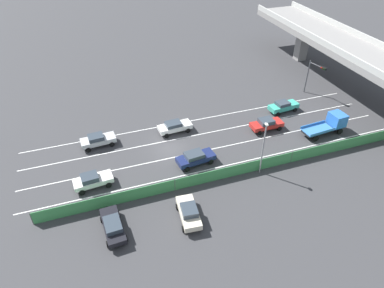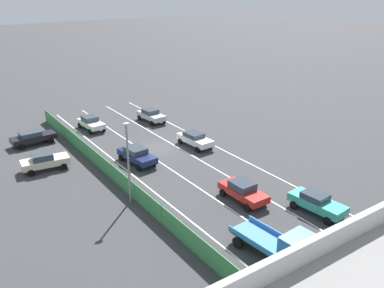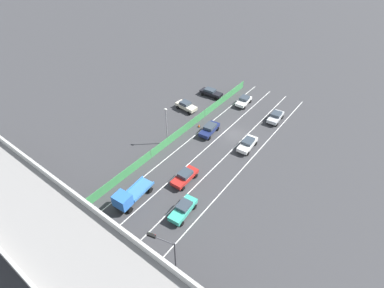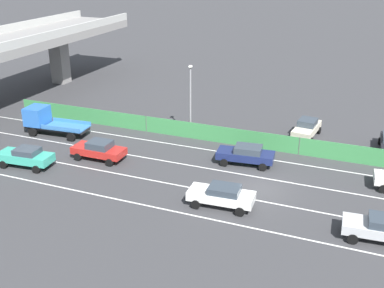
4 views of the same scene
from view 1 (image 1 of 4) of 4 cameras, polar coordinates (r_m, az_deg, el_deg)
ground_plane at (r=43.93m, az=-3.74°, el=-0.84°), size 300.00×300.00×0.00m
lane_line_left_edge at (r=49.54m, az=0.98°, el=4.05°), size 0.14×47.59×0.01m
lane_line_mid_left at (r=46.78m, az=2.47°, el=1.83°), size 0.14×47.59×0.01m
lane_line_mid_right at (r=44.13m, az=4.14°, el=-0.66°), size 0.14×47.59×0.01m
lane_line_right_edge at (r=41.62m, az=6.03°, el=-3.45°), size 0.14×47.59×0.01m
elevated_overpass at (r=56.48m, az=29.06°, el=10.75°), size 59.93×8.09×7.78m
green_fence at (r=39.80m, az=7.25°, el=-4.32°), size 0.10×43.69×1.54m
car_taxi_teal at (r=52.75m, az=14.78°, el=6.06°), size 2.25×4.60×1.60m
car_sedan_red at (r=48.04m, az=12.15°, el=3.25°), size 2.06×4.44×1.62m
car_sedan_white at (r=46.54m, az=-2.88°, el=2.91°), size 2.21×4.59×1.54m
car_hatchback_white at (r=39.64m, az=-16.06°, el=-5.71°), size 2.28×4.35×1.60m
car_sedan_navy at (r=41.08m, az=0.56°, el=-2.24°), size 2.43×4.76×1.59m
car_sedan_silver at (r=45.55m, az=-15.24°, el=0.67°), size 2.27×4.44×1.57m
flatbed_truck_blue at (r=49.91m, az=21.85°, el=3.19°), size 2.71×6.12×2.54m
parked_sedan_dark at (r=34.54m, az=-12.89°, el=-12.95°), size 4.76×2.11×1.52m
parked_sedan_cream at (r=34.76m, az=-0.54°, el=-11.14°), size 4.50×2.29×1.68m
traffic_light at (r=57.39m, az=19.37°, el=11.03°), size 3.09×0.94×5.37m
street_lamp at (r=38.64m, az=11.71°, el=0.08°), size 0.60×0.36×6.76m
traffic_cone at (r=39.57m, az=1.27°, el=-5.22°), size 0.47×0.47×0.58m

